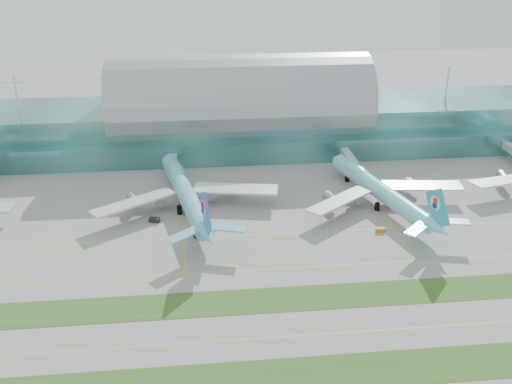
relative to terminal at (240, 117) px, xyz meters
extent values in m
plane|color=gray|center=(-0.01, -128.79, -14.23)|extent=(700.00, 700.00, 0.00)
cube|color=#3D7A75|center=(-0.01, 1.21, -4.23)|extent=(340.00, 42.00, 20.00)
cube|color=#3D7A75|center=(-0.01, -22.79, -9.23)|extent=(340.00, 8.00, 10.00)
ellipsoid|color=#9EA5A8|center=(-0.01, 1.21, 5.77)|extent=(340.00, 46.20, 16.17)
cylinder|color=white|center=(-0.01, 1.21, 13.77)|extent=(0.80, 0.80, 16.00)
cube|color=#B2B7B7|center=(-31.01, -33.79, -8.73)|extent=(3.50, 22.00, 3.00)
cylinder|color=black|center=(-31.01, -43.79, -12.23)|extent=(1.00, 1.00, 4.00)
cube|color=#B2B7B7|center=(43.99, -33.79, -8.73)|extent=(3.50, 22.00, 3.00)
cylinder|color=black|center=(43.99, -43.79, -12.23)|extent=(1.00, 1.00, 4.00)
cube|color=#2D591E|center=(-0.01, -156.79, -14.19)|extent=(420.00, 12.00, 0.08)
cube|color=#2D591E|center=(-0.01, -126.79, -14.19)|extent=(420.00, 12.00, 0.08)
cube|color=yellow|center=(-0.01, -142.79, -14.22)|extent=(420.00, 0.35, 0.01)
cube|color=yellow|center=(-0.01, -110.79, -14.22)|extent=(420.00, 0.35, 0.01)
cube|color=yellow|center=(-0.01, -88.79, -14.22)|extent=(420.00, 0.35, 0.01)
cylinder|color=#5ABAC6|center=(-25.48, -65.55, -7.85)|extent=(19.78, 64.73, 6.48)
ellipsoid|color=#5ABAC6|center=(-29.25, -47.80, -6.07)|extent=(10.11, 20.55, 4.62)
cone|color=#5ABAC6|center=(-32.73, -31.40, -7.85)|extent=(7.42, 6.46, 6.48)
cone|color=#5ABAC6|center=(-17.89, -101.33, -6.60)|extent=(7.97, 10.48, 6.16)
cube|color=silver|center=(-43.45, -71.50, -8.27)|extent=(30.40, 24.05, 1.28)
cylinder|color=gray|center=(-40.02, -65.00, -10.46)|extent=(4.67, 6.36, 3.55)
cube|color=silver|center=(-6.65, -63.69, -8.27)|extent=(32.25, 13.21, 1.28)
cylinder|color=gray|center=(-12.42, -59.15, -10.46)|extent=(4.67, 6.36, 3.55)
cube|color=blue|center=(-18.33, -99.29, -0.01)|extent=(3.46, 13.57, 15.07)
cylinder|color=silver|center=(-18.54, -98.27, 1.55)|extent=(1.96, 5.10, 5.02)
cylinder|color=black|center=(-30.59, -41.46, -12.66)|extent=(1.88, 1.88, 3.14)
cylinder|color=black|center=(-27.68, -70.29, -12.66)|extent=(1.88, 1.88, 3.14)
cylinder|color=black|center=(-21.55, -68.99, -12.66)|extent=(1.88, 1.88, 3.14)
cylinder|color=#6BDDEB|center=(46.65, -70.22, -8.17)|extent=(22.38, 60.99, 6.16)
ellipsoid|color=#6BDDEB|center=(42.05, -53.60, -6.47)|extent=(10.64, 19.60, 4.39)
cone|color=#6BDDEB|center=(37.79, -38.25, -8.17)|extent=(7.26, 6.43, 6.16)
cone|color=#6BDDEB|center=(55.94, -103.72, -6.98)|extent=(8.03, 10.18, 5.85)
cube|color=silver|center=(29.96, -76.91, -8.57)|extent=(28.20, 24.07, 1.21)
cylinder|color=gray|center=(32.83, -70.55, -10.65)|extent=(4.71, 6.17, 3.38)
cube|color=silver|center=(64.41, -67.36, -8.57)|extent=(30.45, 10.81, 1.21)
cylinder|color=gray|center=(58.67, -63.38, -10.65)|extent=(4.71, 6.17, 3.38)
cube|color=#299CB9|center=(55.41, -101.81, -0.72)|extent=(4.06, 12.74, 14.32)
cylinder|color=white|center=(55.14, -100.85, 0.77)|extent=(2.14, 4.83, 4.77)
cylinder|color=black|center=(40.40, -47.67, -12.74)|extent=(1.79, 1.79, 2.98)
cylinder|color=black|center=(44.84, -74.84, -12.74)|extent=(1.79, 1.79, 2.98)
cylinder|color=black|center=(50.59, -73.25, -12.74)|extent=(1.79, 1.79, 2.98)
cube|color=white|center=(99.93, -66.63, -7.93)|extent=(34.14, 15.02, 1.35)
cube|color=black|center=(-36.45, -75.94, -13.44)|extent=(4.02, 2.53, 1.58)
cube|color=black|center=(-20.94, -88.38, -13.35)|extent=(3.83, 2.71, 1.75)
cube|color=#BF790B|center=(41.07, -91.17, -13.51)|extent=(3.04, 1.71, 1.44)
cube|color=black|center=(51.97, -73.93, -13.45)|extent=(3.86, 2.31, 1.56)
camera|label=1|loc=(-18.92, -257.81, 80.08)|focal=40.00mm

